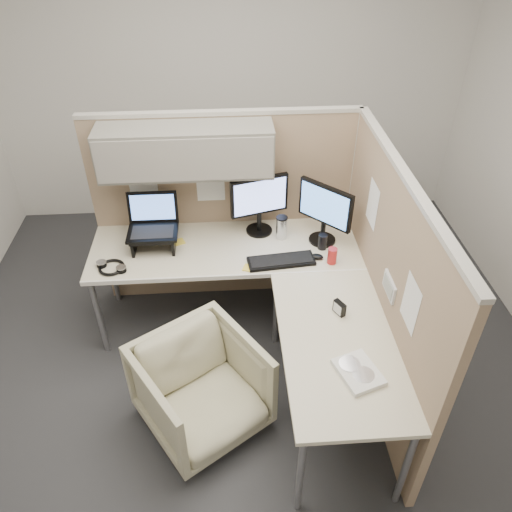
{
  "coord_description": "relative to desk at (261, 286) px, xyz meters",
  "views": [
    {
      "loc": [
        -0.09,
        -2.45,
        2.92
      ],
      "look_at": [
        0.1,
        0.25,
        0.85
      ],
      "focal_mm": 35.0,
      "sensor_mm": 36.0,
      "label": 1
    }
  ],
  "objects": [
    {
      "name": "travel_mug",
      "position": [
        0.19,
        0.5,
        0.14
      ],
      "size": [
        0.09,
        0.09,
        0.18
      ],
      "color": "silver",
      "rests_on": "desk"
    },
    {
      "name": "keyboard",
      "position": [
        0.16,
        0.19,
        0.05
      ],
      "size": [
        0.49,
        0.21,
        0.02
      ],
      "primitive_type": "cube",
      "rotation": [
        0.0,
        0.0,
        0.1
      ],
      "color": "black",
      "rests_on": "desk"
    },
    {
      "name": "soda_can_silver",
      "position": [
        0.48,
        0.34,
        0.1
      ],
      "size": [
        0.07,
        0.07,
        0.12
      ],
      "primitive_type": "cylinder",
      "color": "black",
      "rests_on": "desk"
    },
    {
      "name": "desk",
      "position": [
        0.0,
        0.0,
        0.0
      ],
      "size": [
        2.0,
        1.98,
        0.73
      ],
      "color": "beige",
      "rests_on": "ground"
    },
    {
      "name": "sticky_note_c",
      "position": [
        -0.58,
        0.49,
        0.05
      ],
      "size": [
        0.1,
        0.1,
        0.01
      ],
      "primitive_type": "cube",
      "rotation": [
        0.0,
        0.0,
        0.41
      ],
      "color": "yellow",
      "rests_on": "desk"
    },
    {
      "name": "laptop_station",
      "position": [
        -0.75,
        0.47,
        0.19
      ],
      "size": [
        0.36,
        0.31,
        0.38
      ],
      "color": "black",
      "rests_on": "desk"
    },
    {
      "name": "mouse",
      "position": [
        0.42,
        0.22,
        0.06
      ],
      "size": [
        0.1,
        0.09,
        0.03
      ],
      "primitive_type": "ellipsoid",
      "rotation": [
        0.0,
        0.0,
        -0.37
      ],
      "color": "black",
      "rests_on": "desk"
    },
    {
      "name": "paper_stack",
      "position": [
        0.47,
        -0.83,
        0.06
      ],
      "size": [
        0.28,
        0.31,
        0.03
      ],
      "rotation": [
        0.0,
        0.0,
        0.33
      ],
      "color": "white",
      "rests_on": "desk"
    },
    {
      "name": "desk_clock",
      "position": [
        0.46,
        -0.35,
        0.09
      ],
      "size": [
        0.07,
        0.09,
        0.09
      ],
      "rotation": [
        0.0,
        0.0,
        -1.06
      ],
      "color": "black",
      "rests_on": "desk"
    },
    {
      "name": "office_chair",
      "position": [
        -0.42,
        -0.55,
        -0.33
      ],
      "size": [
        0.95,
        0.93,
        0.72
      ],
      "primitive_type": "imported",
      "rotation": [
        0.0,
        0.0,
        0.58
      ],
      "color": "#BBB395",
      "rests_on": "ground"
    },
    {
      "name": "sticky_note_b",
      "position": [
        -0.08,
        0.14,
        0.05
      ],
      "size": [
        0.1,
        0.1,
        0.01
      ],
      "primitive_type": "cube",
      "rotation": [
        0.0,
        0.0,
        -0.37
      ],
      "color": "yellow",
      "rests_on": "desk"
    },
    {
      "name": "headphones",
      "position": [
        -1.03,
        0.2,
        0.06
      ],
      "size": [
        0.24,
        0.24,
        0.03
      ],
      "rotation": [
        0.0,
        0.0,
        -0.43
      ],
      "color": "black",
      "rests_on": "desk"
    },
    {
      "name": "monitor_right",
      "position": [
        0.49,
        0.44,
        0.32
      ],
      "size": [
        0.33,
        0.34,
        0.47
      ],
      "rotation": [
        0.0,
        0.0,
        -0.79
      ],
      "color": "black",
      "rests_on": "desk"
    },
    {
      "name": "partition_back",
      "position": [
        -0.34,
        0.7,
        0.41
      ],
      "size": [
        2.0,
        0.36,
        1.63
      ],
      "color": "#9C8166",
      "rests_on": "ground"
    },
    {
      "name": "monitor_left",
      "position": [
        0.03,
        0.59,
        0.32
      ],
      "size": [
        0.43,
        0.2,
        0.47
      ],
      "rotation": [
        0.0,
        0.0,
        0.28
      ],
      "color": "black",
      "rests_on": "desk"
    },
    {
      "name": "ground",
      "position": [
        -0.12,
        -0.13,
        -0.69
      ],
      "size": [
        4.5,
        4.5,
        0.0
      ],
      "primitive_type": "plane",
      "color": "#2A2A2E",
      "rests_on": "ground"
    },
    {
      "name": "partition_right",
      "position": [
        0.78,
        -0.19,
        0.13
      ],
      "size": [
        0.07,
        2.03,
        1.63
      ],
      "color": "#9C8166",
      "rests_on": "ground"
    },
    {
      "name": "soda_can_green",
      "position": [
        0.52,
        0.17,
        0.1
      ],
      "size": [
        0.07,
        0.07,
        0.12
      ],
      "primitive_type": "cylinder",
      "color": "#B21E1E",
      "rests_on": "desk"
    }
  ]
}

